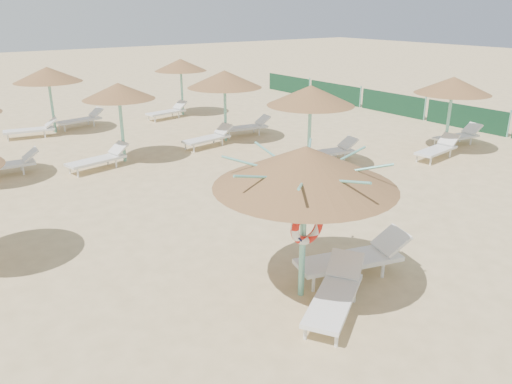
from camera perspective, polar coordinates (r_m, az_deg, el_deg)
ground at (r=9.60m, az=7.14°, el=-10.70°), size 120.00×120.00×0.00m
main_palapa at (r=8.32m, az=5.67°, el=2.80°), size 3.12×3.12×2.80m
lounger_main_a at (r=8.77m, az=9.08°, el=-11.38°), size 2.04×1.60×0.74m
lounger_main_b at (r=9.92m, az=11.33°, el=-7.30°), size 2.34×1.26×0.81m
palapa_field at (r=17.78m, az=-12.32°, el=11.34°), size 20.04×14.00×2.71m
windbreak_fence at (r=25.71m, az=15.36°, el=9.72°), size 0.08×19.84×1.10m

